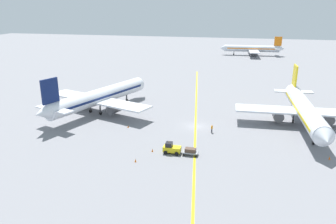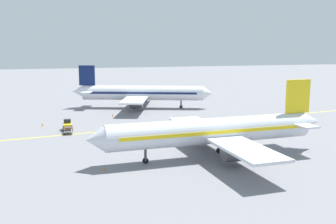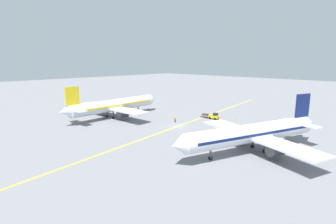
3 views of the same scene
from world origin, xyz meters
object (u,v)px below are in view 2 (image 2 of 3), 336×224
object	(u,v)px
airplane_adjacent_stand	(214,131)
ground_crew_worker	(132,128)
traffic_cone_by_wingtip	(66,125)
airplane_at_gate	(141,93)
traffic_cone_mid_apron	(103,169)
traffic_cone_far_edge	(113,115)
traffic_cone_near_nose	(42,125)
baggage_cart_trailing	(68,130)
baggage_tug_white	(67,125)

from	to	relation	value
airplane_adjacent_stand	ground_crew_worker	distance (m)	20.23
airplane_adjacent_stand	traffic_cone_by_wingtip	world-z (taller)	airplane_adjacent_stand
airplane_at_gate	traffic_cone_mid_apron	bearing A→B (deg)	-17.27
airplane_adjacent_stand	traffic_cone_mid_apron	size ratio (longest dim) A/B	64.57
airplane_adjacent_stand	traffic_cone_far_edge	size ratio (longest dim) A/B	64.57
airplane_at_gate	airplane_adjacent_stand	bearing A→B (deg)	1.20
airplane_adjacent_stand	traffic_cone_near_nose	world-z (taller)	airplane_adjacent_stand
baggage_cart_trailing	traffic_cone_far_edge	size ratio (longest dim) A/B	4.74
ground_crew_worker	traffic_cone_mid_apron	size ratio (longest dim) A/B	3.05
baggage_cart_trailing	traffic_cone_near_nose	world-z (taller)	baggage_cart_trailing
ground_crew_worker	traffic_cone_far_edge	distance (m)	17.34
traffic_cone_near_nose	traffic_cone_far_edge	bearing A→B (deg)	114.21
traffic_cone_mid_apron	traffic_cone_far_edge	bearing A→B (deg)	170.52
baggage_cart_trailing	baggage_tug_white	bearing A→B (deg)	179.65
baggage_tug_white	traffic_cone_near_nose	xyz separation A→B (m)	(-4.97, -4.64, -0.63)
baggage_cart_trailing	ground_crew_worker	xyz separation A→B (m)	(2.46, 11.18, 0.15)
baggage_tug_white	traffic_cone_mid_apron	world-z (taller)	baggage_tug_white
traffic_cone_mid_apron	baggage_tug_white	bearing A→B (deg)	-171.97
ground_crew_worker	traffic_cone_far_edge	bearing A→B (deg)	-176.01
baggage_cart_trailing	traffic_cone_far_edge	bearing A→B (deg)	146.09
traffic_cone_mid_apron	traffic_cone_far_edge	size ratio (longest dim) A/B	1.00
airplane_at_gate	airplane_adjacent_stand	xyz separation A→B (m)	(45.72, 0.96, 0.00)
traffic_cone_near_nose	traffic_cone_by_wingtip	world-z (taller)	same
traffic_cone_near_nose	ground_crew_worker	bearing A→B (deg)	55.83
airplane_at_gate	ground_crew_worker	xyz separation A→B (m)	(27.50, -7.38, -2.80)
traffic_cone_by_wingtip	traffic_cone_far_edge	world-z (taller)	same
airplane_adjacent_stand	traffic_cone_mid_apron	bearing A→B (deg)	-82.52
baggage_cart_trailing	ground_crew_worker	size ratio (longest dim) A/B	1.55
traffic_cone_far_edge	airplane_at_gate	bearing A→B (deg)	139.95
airplane_at_gate	baggage_cart_trailing	xyz separation A→B (m)	(25.04, -18.55, -2.95)
airplane_adjacent_stand	traffic_cone_far_edge	xyz separation A→B (m)	(-35.51, -9.54, -3.43)
airplane_adjacent_stand	baggage_cart_trailing	bearing A→B (deg)	-136.67
ground_crew_worker	traffic_cone_near_nose	size ratio (longest dim) A/B	3.05
baggage_tug_white	traffic_cone_by_wingtip	world-z (taller)	baggage_tug_white
airplane_at_gate	baggage_tug_white	bearing A→B (deg)	-40.44
ground_crew_worker	traffic_cone_by_wingtip	distance (m)	14.60
airplane_adjacent_stand	traffic_cone_by_wingtip	xyz separation A→B (m)	(-27.36, -19.70, -3.43)
airplane_at_gate	baggage_cart_trailing	size ratio (longest dim) A/B	13.24
airplane_adjacent_stand	traffic_cone_near_nose	size ratio (longest dim) A/B	64.57
traffic_cone_by_wingtip	traffic_cone_far_edge	size ratio (longest dim) A/B	1.00
airplane_at_gate	traffic_cone_mid_apron	size ratio (longest dim) A/B	62.78
ground_crew_worker	traffic_cone_near_nose	world-z (taller)	ground_crew_worker
airplane_adjacent_stand	ground_crew_worker	world-z (taller)	airplane_adjacent_stand
baggage_tug_white	traffic_cone_by_wingtip	size ratio (longest dim) A/B	5.47
baggage_cart_trailing	traffic_cone_far_edge	xyz separation A→B (m)	(-14.83, 9.97, -0.49)
baggage_cart_trailing	traffic_cone_far_edge	distance (m)	17.88
traffic_cone_near_nose	airplane_at_gate	bearing A→B (deg)	125.89
baggage_tug_white	traffic_cone_far_edge	distance (m)	15.24
ground_crew_worker	airplane_at_gate	bearing A→B (deg)	164.99
ground_crew_worker	traffic_cone_mid_apron	bearing A→B (deg)	-20.24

